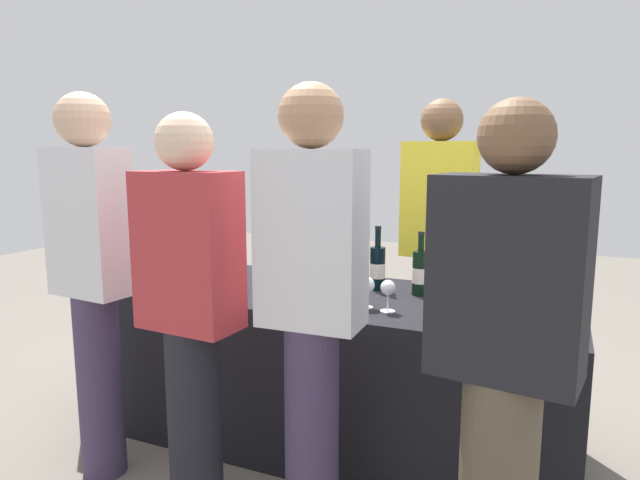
# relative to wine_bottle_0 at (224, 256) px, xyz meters

# --- Properties ---
(ground_plane) EXTENTS (12.00, 12.00, 0.00)m
(ground_plane) POSITION_rel_wine_bottle_0_xyz_m (0.59, -0.08, -0.86)
(ground_plane) COLOR slate
(tasting_table) EXTENTS (2.34, 0.81, 0.75)m
(tasting_table) POSITION_rel_wine_bottle_0_xyz_m (0.59, -0.08, -0.49)
(tasting_table) COLOR black
(tasting_table) RESTS_ON ground_plane
(wine_bottle_0) EXTENTS (0.07, 0.07, 0.32)m
(wine_bottle_0) POSITION_rel_wine_bottle_0_xyz_m (0.00, 0.00, 0.00)
(wine_bottle_0) COLOR black
(wine_bottle_0) RESTS_ON tasting_table
(wine_bottle_1) EXTENTS (0.07, 0.07, 0.29)m
(wine_bottle_1) POSITION_rel_wine_bottle_0_xyz_m (0.41, 0.03, -0.01)
(wine_bottle_1) COLOR black
(wine_bottle_1) RESTS_ON tasting_table
(wine_bottle_2) EXTENTS (0.07, 0.07, 0.33)m
(wine_bottle_2) POSITION_rel_wine_bottle_0_xyz_m (0.53, -0.01, 0.01)
(wine_bottle_2) COLOR black
(wine_bottle_2) RESTS_ON tasting_table
(wine_bottle_3) EXTENTS (0.07, 0.07, 0.33)m
(wine_bottle_3) POSITION_rel_wine_bottle_0_xyz_m (0.67, 0.06, 0.00)
(wine_bottle_3) COLOR black
(wine_bottle_3) RESTS_ON tasting_table
(wine_bottle_4) EXTENTS (0.08, 0.08, 0.31)m
(wine_bottle_4) POSITION_rel_wine_bottle_0_xyz_m (0.83, 0.07, -0.00)
(wine_bottle_4) COLOR black
(wine_bottle_4) RESTS_ON tasting_table
(wine_bottle_5) EXTENTS (0.08, 0.08, 0.30)m
(wine_bottle_5) POSITION_rel_wine_bottle_0_xyz_m (1.05, 0.05, -0.01)
(wine_bottle_5) COLOR black
(wine_bottle_5) RESTS_ON tasting_table
(wine_bottle_6) EXTENTS (0.07, 0.07, 0.32)m
(wine_bottle_6) POSITION_rel_wine_bottle_0_xyz_m (1.45, 0.05, 0.00)
(wine_bottle_6) COLOR black
(wine_bottle_6) RESTS_ON tasting_table
(wine_glass_0) EXTENTS (0.07, 0.07, 0.13)m
(wine_glass_0) POSITION_rel_wine_bottle_0_xyz_m (0.39, -0.22, -0.02)
(wine_glass_0) COLOR silver
(wine_glass_0) RESTS_ON tasting_table
(wine_glass_1) EXTENTS (0.07, 0.07, 0.14)m
(wine_glass_1) POSITION_rel_wine_bottle_0_xyz_m (0.89, -0.26, -0.02)
(wine_glass_1) COLOR silver
(wine_glass_1) RESTS_ON tasting_table
(wine_glass_2) EXTENTS (0.06, 0.06, 0.14)m
(wine_glass_2) POSITION_rel_wine_bottle_0_xyz_m (0.99, -0.28, -0.02)
(wine_glass_2) COLOR silver
(wine_glass_2) RESTS_ON tasting_table
(ice_bucket) EXTENTS (0.23, 0.23, 0.21)m
(ice_bucket) POSITION_rel_wine_bottle_0_xyz_m (1.29, -0.10, -0.01)
(ice_bucket) COLOR silver
(ice_bucket) RESTS_ON tasting_table
(server_pouring) EXTENTS (0.40, 0.23, 1.69)m
(server_pouring) POSITION_rel_wine_bottle_0_xyz_m (1.02, 0.59, 0.07)
(server_pouring) COLOR #3F3351
(server_pouring) RESTS_ON ground_plane
(guest_0) EXTENTS (0.36, 0.22, 1.65)m
(guest_0) POSITION_rel_wine_bottle_0_xyz_m (-0.16, -0.75, 0.06)
(guest_0) COLOR #3F3351
(guest_0) RESTS_ON ground_plane
(guest_1) EXTENTS (0.38, 0.23, 1.55)m
(guest_1) POSITION_rel_wine_bottle_0_xyz_m (0.40, -0.83, -0.02)
(guest_1) COLOR black
(guest_1) RESTS_ON ground_plane
(guest_2) EXTENTS (0.36, 0.22, 1.64)m
(guest_2) POSITION_rel_wine_bottle_0_xyz_m (0.85, -0.76, 0.04)
(guest_2) COLOR #3F3351
(guest_2) RESTS_ON ground_plane
(guest_3) EXTENTS (0.44, 0.29, 1.56)m
(guest_3) POSITION_rel_wine_bottle_0_xyz_m (1.51, -0.85, -0.03)
(guest_3) COLOR brown
(guest_3) RESTS_ON ground_plane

